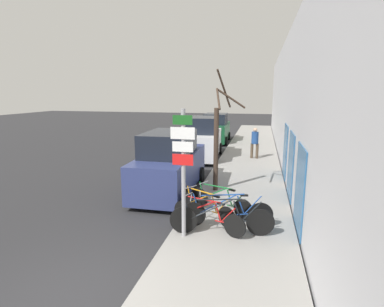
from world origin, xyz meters
name	(u,v)px	position (x,y,z in m)	size (l,w,h in m)	color
ground_plane	(199,164)	(0.00, 11.20, 0.00)	(80.00, 80.00, 0.00)	#28282B
sidewalk_curb	(250,154)	(2.60, 14.00, 0.07)	(3.20, 32.00, 0.15)	gray
building_facade	(283,102)	(4.35, 13.94, 3.23)	(0.23, 32.00, 6.50)	#BCBCC1
signpost	(183,167)	(1.39, 2.72, 1.96)	(0.59, 0.12, 3.21)	#939399
bicycle_0	(222,219)	(2.31, 3.02, 0.57)	(2.65, 0.56, 0.99)	black
bicycle_1	(207,216)	(1.91, 3.24, 0.52)	(2.08, 0.92, 0.85)	black
bicycle_2	(227,212)	(2.39, 3.53, 0.55)	(2.45, 0.64, 0.94)	black
bicycle_3	(206,207)	(1.75, 3.87, 0.51)	(1.83, 1.27, 0.83)	black
bicycle_4	(220,201)	(2.09, 4.41, 0.52)	(1.98, 1.02, 0.86)	black
parked_car_0	(170,165)	(-0.11, 6.45, 1.06)	(2.08, 4.78, 2.32)	navy
parked_car_1	(202,140)	(-0.10, 12.56, 1.09)	(2.25, 4.53, 2.40)	silver
parked_car_2	(216,129)	(-0.20, 18.50, 1.00)	(2.06, 4.29, 2.19)	#144728
pedestrian_near	(255,141)	(2.88, 12.57, 1.13)	(0.44, 0.38, 1.70)	#4C3D2D
street_tree	(217,141)	(1.65, 6.61, 2.02)	(1.10, 1.79, 4.40)	#3D2D23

